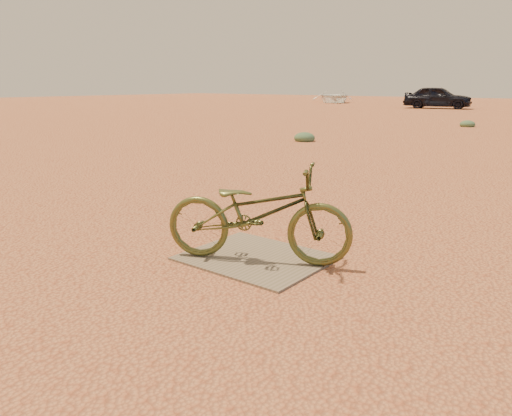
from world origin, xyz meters
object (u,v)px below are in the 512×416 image
Objects in this scene: plywood_board at (256,258)px; car at (438,97)px; boat_near_left at (334,97)px; bicycle at (258,213)px.

plywood_board is 0.31× the size of car.
car is at bearing 105.70° from plywood_board.
car reaches higher than boat_near_left.
plywood_board is at bearing -173.92° from car.
bicycle is (0.07, -0.07, 0.49)m from plywood_board.
boat_near_left is (-19.83, 36.56, 0.04)m from bicycle.
plywood_board is at bearing 23.07° from bicycle.
car reaches higher than plywood_board.
boat_near_left is at bearing 3.49° from bicycle.
boat_near_left is (-10.84, 4.77, -0.22)m from car.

